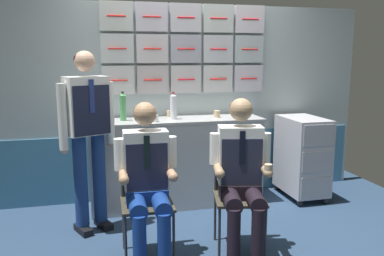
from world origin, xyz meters
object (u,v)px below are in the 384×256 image
object	(u,v)px
folding_chair_left	(146,190)
crew_member_left	(147,177)
crew_member_right	(241,171)
service_trolley	(302,155)
paper_cup_blue	(170,113)
crew_member_standing	(88,127)
sparkling_bottle_green	(173,106)
folding_chair_right	(238,185)

from	to	relation	value
folding_chair_left	crew_member_left	xyz separation A→B (m)	(-0.01, -0.16, 0.15)
folding_chair_left	crew_member_right	size ratio (longest dim) A/B	0.68
service_trolley	paper_cup_blue	distance (m)	1.57
folding_chair_left	crew_member_left	size ratio (longest dim) A/B	0.69
crew_member_right	crew_member_standing	world-z (taller)	crew_member_standing
folding_chair_left	sparkling_bottle_green	xyz separation A→B (m)	(0.43, 1.00, 0.54)
service_trolley	folding_chair_right	distance (m)	1.46
folding_chair_right	paper_cup_blue	world-z (taller)	paper_cup_blue
crew_member_standing	crew_member_left	bearing A→B (deg)	-59.01
folding_chair_left	crew_member_left	world-z (taller)	crew_member_left
crew_member_standing	folding_chair_left	bearing A→B (deg)	-51.79
crew_member_left	paper_cup_blue	distance (m)	1.46
paper_cup_blue	crew_member_standing	bearing A→B (deg)	-143.31
service_trolley	folding_chair_right	size ratio (longest dim) A/B	1.07
folding_chair_left	crew_member_right	world-z (taller)	crew_member_right
folding_chair_right	paper_cup_blue	size ratio (longest dim) A/B	12.72
crew_member_left	crew_member_right	xyz separation A→B (m)	(0.74, -0.05, 0.01)
crew_member_left	crew_member_standing	xyz separation A→B (m)	(-0.43, 0.72, 0.28)
folding_chair_left	paper_cup_blue	distance (m)	1.35
folding_chair_left	service_trolley	bearing A→B (deg)	25.04
service_trolley	crew_member_right	size ratio (longest dim) A/B	0.73
crew_member_left	folding_chair_right	distance (m)	0.79
paper_cup_blue	crew_member_right	bearing A→B (deg)	-77.93
service_trolley	crew_member_standing	world-z (taller)	crew_member_standing
crew_member_standing	sparkling_bottle_green	xyz separation A→B (m)	(0.87, 0.45, 0.11)
folding_chair_right	paper_cup_blue	bearing A→B (deg)	104.96
folding_chair_left	paper_cup_blue	world-z (taller)	paper_cup_blue
crew_member_left	crew_member_standing	world-z (taller)	crew_member_standing
service_trolley	crew_member_standing	xyz separation A→B (m)	(-2.32, -0.33, 0.47)
folding_chair_right	folding_chair_left	bearing A→B (deg)	175.64
folding_chair_left	sparkling_bottle_green	distance (m)	1.22
folding_chair_left	paper_cup_blue	xyz separation A→B (m)	(0.43, 1.20, 0.44)
service_trolley	folding_chair_left	size ratio (longest dim) A/B	1.07
crew_member_standing	service_trolley	bearing A→B (deg)	8.04
folding_chair_right	crew_member_right	size ratio (longest dim) A/B	0.68
folding_chair_left	folding_chair_right	distance (m)	0.77
folding_chair_right	service_trolley	bearing A→B (deg)	39.95
service_trolley	crew_member_left	distance (m)	2.17
folding_chair_left	folding_chair_right	size ratio (longest dim) A/B	1.00
service_trolley	paper_cup_blue	bearing A→B (deg)	167.75
sparkling_bottle_green	paper_cup_blue	size ratio (longest dim) A/B	4.25
crew_member_right	sparkling_bottle_green	size ratio (longest dim) A/B	4.41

